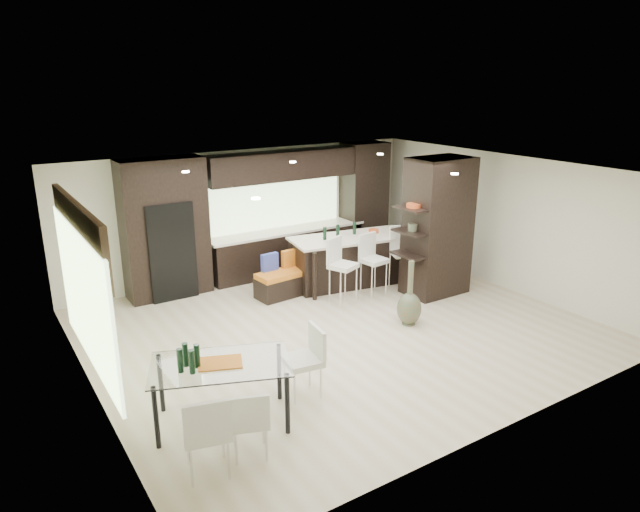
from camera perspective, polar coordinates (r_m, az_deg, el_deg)
ground at (r=9.91m, az=1.90°, el=-7.24°), size 8.00×8.00×0.00m
back_wall at (r=12.35m, az=-7.35°, el=4.30°), size 8.00×0.02×2.70m
left_wall at (r=7.97m, az=-22.44°, el=-4.44°), size 0.02×7.00×2.70m
right_wall at (r=12.08m, az=17.79°, el=3.29°), size 0.02×7.00×2.70m
ceiling at (r=9.11m, az=2.07°, el=8.37°), size 8.00×7.00×0.02m
window_left at (r=8.16m, az=-22.45°, el=-3.93°), size 0.04×3.20×1.90m
window_back at (r=12.54m, az=-4.82°, el=5.51°), size 3.40×0.04×1.20m
stone_accent at (r=7.90m, az=-22.99°, el=2.20°), size 0.08×3.00×0.80m
ceiling_spots at (r=9.32m, az=1.18°, el=8.46°), size 4.00×3.00×0.02m
back_cabinetry at (r=12.28m, az=-4.57°, el=4.31°), size 6.80×0.68×2.70m
refrigerator at (r=11.44m, az=-15.02°, el=0.68°), size 0.90×0.68×1.90m
partition_column at (r=11.33m, az=11.69°, el=2.86°), size 1.20×0.80×2.70m
kitchen_island at (r=11.86m, az=2.89°, el=-0.40°), size 2.55×1.43×1.00m
stool_left at (r=10.79m, az=2.31°, el=-2.17°), size 0.59×0.59×1.02m
stool_mid at (r=11.22m, az=5.38°, el=-1.53°), size 0.49×0.49×0.99m
stool_right at (r=11.66m, az=8.27°, el=-0.81°), size 0.59×0.59×1.03m
bench at (r=11.31m, az=-3.21°, el=-2.65°), size 1.35×0.62×0.50m
floor_vase at (r=9.97m, az=8.98°, el=-3.67°), size 0.55×0.55×1.16m
dining_table at (r=7.36m, az=-9.77°, el=-13.33°), size 1.92×1.51×0.81m
chair_near at (r=6.76m, az=-7.05°, el=-16.30°), size 0.56×0.56×0.80m
chair_far at (r=6.54m, az=-11.27°, el=-17.20°), size 0.61×0.61×0.92m
chair_end at (r=7.79m, az=-1.79°, el=-10.86°), size 0.55×0.55×0.89m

